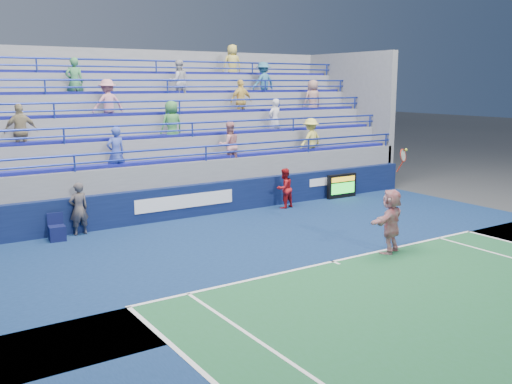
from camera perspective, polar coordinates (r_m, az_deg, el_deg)
ground at (r=14.75m, az=7.68°, el=-6.99°), size 120.00×120.00×0.00m
sponsor_wall at (r=19.81m, az=-4.65°, el=-0.67°), size 18.00×0.32×1.10m
bleacher_stand at (r=22.98m, az=-9.24°, el=3.34°), size 18.00×5.60×6.13m
serve_speed_board at (r=22.81m, az=8.58°, el=0.60°), size 1.39×0.17×0.96m
judge_chair at (r=17.46m, az=-19.29°, el=-3.82°), size 0.49×0.49×0.80m
tennis_player at (r=15.62m, az=13.33°, el=-2.84°), size 1.69×1.07×2.80m
line_judge at (r=17.78m, az=-17.31°, el=-1.63°), size 0.64×0.46×1.61m
ball_girl at (r=20.70m, az=2.85°, el=0.37°), size 0.80×0.68×1.46m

